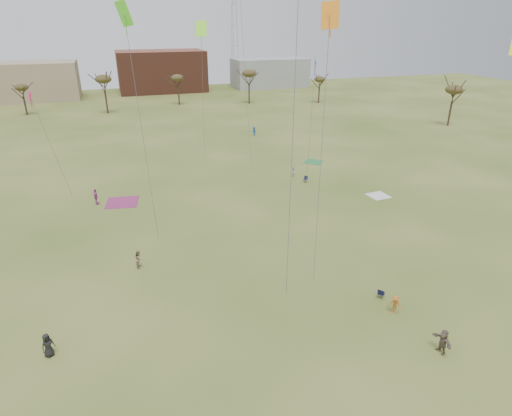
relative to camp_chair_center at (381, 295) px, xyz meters
name	(u,v)px	position (x,y,z in m)	size (l,w,h in m)	color
ground	(312,352)	(-7.77, -3.79, -0.26)	(260.00, 260.00, 0.00)	#425A1C
spectator_fore_b	(139,259)	(-17.91, 10.85, 0.58)	(0.82, 0.64, 1.68)	#947A5E
spectator_fore_c	(443,341)	(0.37, -6.49, 0.63)	(1.64, 0.52, 1.77)	brown
flyer_mid_a	(48,345)	(-24.41, 1.38, 0.61)	(0.85, 0.55, 1.73)	black
flyer_mid_b	(395,304)	(-0.13, -1.93, 0.49)	(0.96, 0.55, 1.49)	#B86422
spectator_mid_d	(96,197)	(-21.71, 27.12, 0.72)	(1.15, 0.48, 1.97)	#AC479B
spectator_mid_e	(293,172)	(4.67, 28.87, 0.46)	(0.70, 0.54, 1.43)	silver
flyer_far_c	(254,131)	(6.71, 53.01, 0.59)	(1.10, 0.63, 1.70)	navy
blanket_cream	(378,196)	(12.07, 18.79, -0.26)	(2.44, 2.44, 0.03)	white
blanket_plum	(122,202)	(-18.81, 26.79, -0.26)	(3.74, 3.74, 0.03)	#922D65
blanket_olive	(313,162)	(10.31, 34.14, -0.26)	(2.65, 2.65, 0.03)	#2F8145
camp_chair_center	(381,295)	(0.00, 0.00, 0.00)	(0.74, 0.73, 0.87)	#141538
camp_chair_right	(305,180)	(5.31, 26.20, 0.00)	(0.74, 0.73, 0.87)	#15153A
tree_line	(148,86)	(-10.62, 75.34, 6.83)	(117.44, 49.32, 8.91)	#3A2B1E
building_tan	(16,82)	(-42.77, 111.21, 4.74)	(32.00, 14.00, 10.00)	#937F60
building_brick	(162,71)	(-2.77, 116.21, 5.74)	(26.00, 16.00, 12.00)	brown
building_grey	(270,73)	(32.23, 114.21, 4.24)	(24.00, 12.00, 9.00)	gray
radio_tower	(234,24)	(22.23, 121.21, 18.95)	(1.51, 1.72, 41.00)	#9EA3A8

